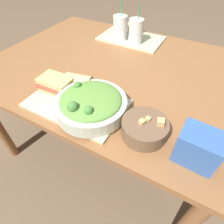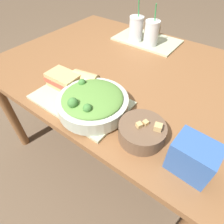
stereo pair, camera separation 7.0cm
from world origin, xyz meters
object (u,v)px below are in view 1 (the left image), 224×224
(baguette_far, at_px, (135,27))
(drink_cup_dark, at_px, (120,29))
(drink_cup_red, at_px, (136,32))
(sandwich_near, at_px, (56,84))
(salad_bowl, at_px, (91,104))
(chip_bag, at_px, (198,147))
(baguette_near, at_px, (79,82))
(soup_bowl, at_px, (145,128))

(baguette_far, relative_size, drink_cup_dark, 0.45)
(drink_cup_red, bearing_deg, sandwich_near, -100.18)
(salad_bowl, distance_m, baguette_far, 0.83)
(salad_bowl, bearing_deg, chip_bag, -2.17)
(salad_bowl, bearing_deg, drink_cup_red, 98.64)
(drink_cup_red, bearing_deg, baguette_far, 113.31)
(salad_bowl, xyz_separation_m, baguette_near, (-0.13, 0.10, -0.01))
(salad_bowl, relative_size, drink_cup_red, 1.20)
(baguette_near, distance_m, drink_cup_red, 0.55)
(soup_bowl, distance_m, chip_bag, 0.18)
(sandwich_near, relative_size, baguette_near, 1.20)
(baguette_near, height_order, chip_bag, chip_bag)
(sandwich_near, bearing_deg, baguette_far, 84.98)
(baguette_near, distance_m, baguette_far, 0.71)
(soup_bowl, height_order, chip_bag, chip_bag)
(soup_bowl, distance_m, drink_cup_dark, 0.79)
(baguette_far, height_order, chip_bag, chip_bag)
(salad_bowl, relative_size, soup_bowl, 1.70)
(sandwich_near, height_order, drink_cup_dark, drink_cup_dark)
(salad_bowl, height_order, sandwich_near, salad_bowl)
(drink_cup_dark, distance_m, drink_cup_red, 0.11)
(drink_cup_dark, bearing_deg, salad_bowl, -72.37)
(drink_cup_red, distance_m, chip_bag, 0.84)
(baguette_near, xyz_separation_m, drink_cup_dark, (-0.08, 0.55, 0.03))
(baguette_far, height_order, drink_cup_dark, drink_cup_dark)
(baguette_far, xyz_separation_m, chip_bag, (0.57, -0.82, 0.01))
(drink_cup_dark, bearing_deg, soup_bowl, -56.50)
(chip_bag, bearing_deg, soup_bowl, 178.13)
(salad_bowl, distance_m, chip_bag, 0.40)
(sandwich_near, distance_m, drink_cup_red, 0.63)
(drink_cup_red, relative_size, chip_bag, 1.80)
(soup_bowl, distance_m, sandwich_near, 0.44)
(sandwich_near, relative_size, baguette_far, 1.45)
(salad_bowl, bearing_deg, baguette_far, 101.56)
(salad_bowl, distance_m, drink_cup_red, 0.66)
(soup_bowl, bearing_deg, chip_bag, -5.15)
(baguette_near, relative_size, drink_cup_red, 0.55)
(drink_cup_red, height_order, chip_bag, drink_cup_red)
(baguette_far, bearing_deg, drink_cup_red, -168.93)
(sandwich_near, xyz_separation_m, baguette_near, (0.08, 0.06, 0.00))
(baguette_near, xyz_separation_m, chip_bag, (0.53, -0.12, 0.01))
(drink_cup_dark, height_order, drink_cup_red, drink_cup_dark)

